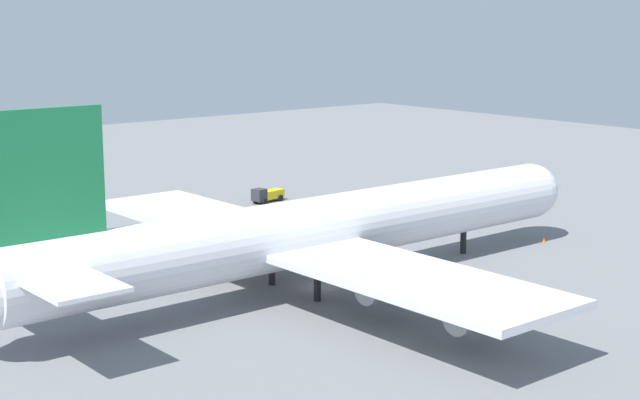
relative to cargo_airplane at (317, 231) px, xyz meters
name	(u,v)px	position (x,y,z in m)	size (l,w,h in m)	color
ground_plane	(320,286)	(0.35, 0.00, -5.78)	(289.36, 289.36, 0.00)	slate
cargo_airplane	(317,231)	(0.00, 0.00, 0.00)	(72.34, 60.94, 19.61)	silver
fuel_truck	(267,195)	(22.52, 38.69, -4.66)	(5.60, 2.91, 2.18)	#333338
baggage_tug	(476,206)	(39.48, 13.78, -4.75)	(4.32, 2.40, 2.08)	#232328
safety_cone_nose	(544,240)	(32.90, -2.71, -5.48)	(0.42, 0.42, 0.59)	orange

